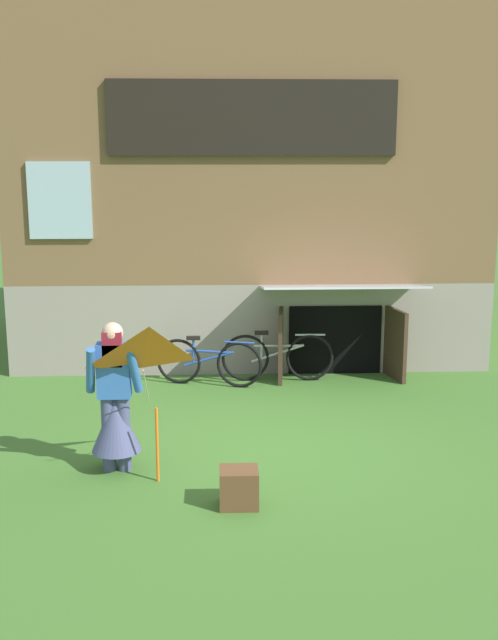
{
  "coord_description": "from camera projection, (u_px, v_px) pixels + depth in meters",
  "views": [
    {
      "loc": [
        -0.52,
        -8.22,
        3.24
      ],
      "look_at": [
        -0.13,
        0.96,
        1.28
      ],
      "focal_mm": 42.94,
      "sensor_mm": 36.0,
      "label": 1
    }
  ],
  "objects": [
    {
      "name": "ground_plane",
      "position": [
        264.0,
        447.0,
        8.73
      ],
      "size": [
        60.0,
        60.0,
        0.0
      ],
      "primitive_type": "plane",
      "color": "#3D6B28"
    },
    {
      "name": "kite",
      "position": [
        150.0,
        365.0,
        7.34
      ],
      "size": [
        0.94,
        0.89,
        1.57
      ],
      "color": "orange",
      "rests_on": "ground_plane"
    },
    {
      "name": "wooden_crate",
      "position": [
        239.0,
        488.0,
        7.22
      ],
      "size": [
        0.37,
        0.31,
        0.37
      ],
      "primitive_type": "cube",
      "color": "brown",
      "rests_on": "ground_plane"
    },
    {
      "name": "log_house",
      "position": [
        246.0,
        184.0,
        13.33
      ],
      "size": [
        7.32,
        5.71,
        5.55
      ],
      "color": "gray",
      "rests_on": "ground_plane"
    },
    {
      "name": "person",
      "position": [
        115.0,
        409.0,
        7.94
      ],
      "size": [
        0.61,
        0.52,
        1.6
      ],
      "rotation": [
        0.0,
        0.0,
        -0.26
      ],
      "color": "#474C75",
      "rests_on": "ground_plane"
    },
    {
      "name": "bicycle_silver",
      "position": [
        277.0,
        357.0,
        11.24
      ],
      "size": [
        1.65,
        0.09,
        0.75
      ],
      "rotation": [
        0.0,
        0.0,
        -0.02
      ],
      "color": "black",
      "rests_on": "ground_plane"
    },
    {
      "name": "bicycle_blue",
      "position": [
        209.0,
        362.0,
        11.01
      ],
      "size": [
        1.53,
        0.44,
        0.72
      ],
      "rotation": [
        0.0,
        0.0,
        -0.26
      ],
      "color": "black",
      "rests_on": "ground_plane"
    }
  ]
}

